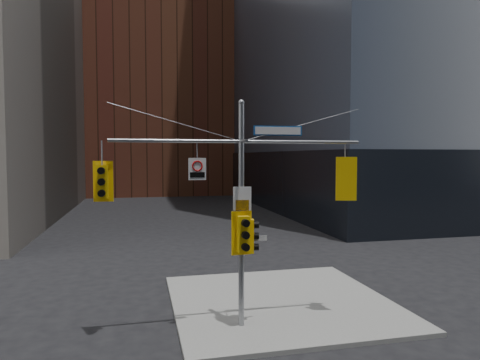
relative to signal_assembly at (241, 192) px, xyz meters
name	(u,v)px	position (x,y,z in m)	size (l,w,h in m)	color
ground	(258,358)	(0.00, -1.99, -4.42)	(160.00, 160.00, 0.00)	black
sidewalk_corner	(281,302)	(2.00, 2.01, -4.34)	(8.00, 8.00, 0.15)	gray
podium_ne	(417,178)	(28.00, 30.01, -1.42)	(36.40, 36.40, 6.00)	black
brick_midrise	(159,103)	(0.00, 56.01, 9.58)	(26.00, 20.00, 28.00)	brown
signal_assembly	(241,192)	(0.00, 0.00, 0.00)	(8.00, 0.80, 7.30)	gray
traffic_light_west_arm	(102,182)	(-4.16, 0.01, 0.38)	(0.58, 0.47, 1.20)	yellow
traffic_light_east_arm	(345,178)	(3.54, 0.00, 0.38)	(0.68, 0.62, 1.44)	yellow
traffic_light_pole_side	(251,236)	(0.32, 0.00, -1.41)	(0.45, 0.39, 1.06)	yellow
traffic_light_pole_front	(243,234)	(0.00, -0.27, -1.28)	(0.66, 0.54, 1.38)	yellow
street_sign_blade	(278,131)	(1.20, 0.00, 1.93)	(1.59, 0.09, 0.31)	#114A9D
regulatory_sign_arm	(197,168)	(-1.39, -0.02, 0.75)	(0.54, 0.07, 0.68)	silver
regulatory_sign_pole	(242,199)	(0.00, -0.11, -0.22)	(0.57, 0.10, 0.75)	silver
street_blade_ew	(255,239)	(0.45, 0.01, -1.50)	(0.78, 0.05, 0.16)	silver
street_blade_ns	(238,244)	(0.00, 0.46, -1.73)	(0.12, 0.82, 0.16)	#145926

